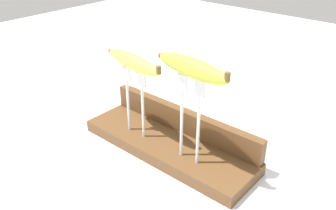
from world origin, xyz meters
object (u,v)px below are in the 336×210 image
at_px(fork_stand_left, 135,96).
at_px(fork_fallen_far, 148,95).
at_px(fork_stand_right, 190,113).
at_px(banana_raised_left, 133,62).
at_px(banana_chunk_far, 139,68).
at_px(banana_raised_right, 192,68).

distance_m(fork_stand_left, fork_fallen_far, 0.30).
relative_size(fork_stand_right, fork_fallen_far, 1.35).
bearing_deg(fork_fallen_far, banana_raised_left, -52.45).
distance_m(fork_fallen_far, banana_chunk_far, 0.20).
height_order(fork_stand_left, fork_fallen_far, fork_stand_left).
bearing_deg(banana_chunk_far, banana_raised_left, -45.87).
height_order(fork_stand_left, fork_stand_right, fork_stand_right).
bearing_deg(banana_raised_right, fork_fallen_far, 147.25).
height_order(banana_raised_right, fork_fallen_far, banana_raised_right).
bearing_deg(fork_fallen_far, banana_raised_right, -32.75).
height_order(fork_stand_left, banana_raised_left, banana_raised_left).
height_order(fork_fallen_far, banana_chunk_far, banana_chunk_far).
bearing_deg(banana_chunk_far, fork_stand_left, -45.86).
bearing_deg(fork_stand_right, fork_fallen_far, 147.26).
height_order(fork_stand_right, banana_raised_left, banana_raised_left).
bearing_deg(banana_raised_right, banana_chunk_far, 145.82).
bearing_deg(fork_fallen_far, fork_stand_left, -52.44).
bearing_deg(fork_stand_right, banana_chunk_far, 145.83).
distance_m(fork_stand_left, fork_stand_right, 0.17).
relative_size(fork_fallen_far, banana_chunk_far, 2.90).
height_order(fork_stand_right, banana_raised_right, banana_raised_right).
bearing_deg(fork_stand_right, banana_raised_left, 180.00).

